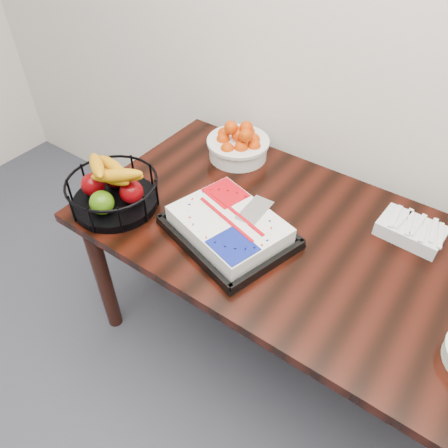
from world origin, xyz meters
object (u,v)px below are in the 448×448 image
Objects in this scene: table at (311,259)px; tangerine_bowl at (238,142)px; fruit_basket at (113,190)px; cake_tray at (229,227)px.

tangerine_bowl is (-0.54, 0.29, 0.16)m from table.
tangerine_bowl is at bearing 151.41° from table.
tangerine_bowl is 0.60m from fruit_basket.
table is 5.07× the size of fruit_basket.
cake_tray is 1.48× the size of fruit_basket.
cake_tray is 1.89× the size of tangerine_bowl.
fruit_basket is (-0.20, -0.56, 0.00)m from tangerine_bowl.
fruit_basket is at bearing -109.60° from tangerine_bowl.
table is 6.47× the size of tangerine_bowl.
fruit_basket is (-0.74, -0.27, 0.16)m from table.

